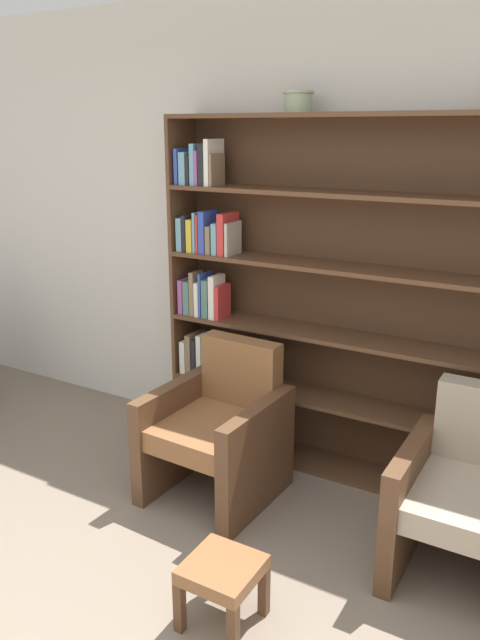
{
  "coord_description": "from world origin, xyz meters",
  "views": [
    {
      "loc": [
        1.21,
        -1.04,
        1.98
      ],
      "look_at": [
        -0.48,
        1.86,
        0.95
      ],
      "focal_mm": 35.0,
      "sensor_mm": 36.0,
      "label": 1
    }
  ],
  "objects_px": {
    "footstool": "(222,576)",
    "armchair_leather": "(219,429)",
    "bookshelf": "(337,311)",
    "bowl_terracotta": "(298,100)",
    "armchair_cushioned": "(474,498)"
  },
  "relations": [
    {
      "from": "bookshelf",
      "to": "footstool",
      "type": "relative_size",
      "value": 8.75
    },
    {
      "from": "bookshelf",
      "to": "footstool",
      "type": "xyz_separation_m",
      "value": [
        0.1,
        -1.42,
        -0.76
      ]
    },
    {
      "from": "bookshelf",
      "to": "bowl_terracotta",
      "type": "distance_m",
      "value": 1.18
    },
    {
      "from": "armchair_leather",
      "to": "armchair_cushioned",
      "type": "xyz_separation_m",
      "value": [
        1.36,
        0.0,
        0.0
      ]
    },
    {
      "from": "armchair_leather",
      "to": "footstool",
      "type": "distance_m",
      "value": 1.02
    },
    {
      "from": "footstool",
      "to": "armchair_leather",
      "type": "bearing_deg",
      "value": 122.63
    },
    {
      "from": "bookshelf",
      "to": "bowl_terracotta",
      "type": "bearing_deg",
      "value": -175.26
    },
    {
      "from": "armchair_cushioned",
      "to": "footstool",
      "type": "height_order",
      "value": "armchair_cushioned"
    },
    {
      "from": "armchair_cushioned",
      "to": "bookshelf",
      "type": "bearing_deg",
      "value": -32.23
    },
    {
      "from": "bowl_terracotta",
      "to": "footstool",
      "type": "distance_m",
      "value": 2.39
    },
    {
      "from": "armchair_cushioned",
      "to": "armchair_leather",
      "type": "bearing_deg",
      "value": -0.09
    },
    {
      "from": "armchair_cushioned",
      "to": "footstool",
      "type": "relative_size",
      "value": 2.87
    },
    {
      "from": "bookshelf",
      "to": "armchair_cushioned",
      "type": "distance_m",
      "value": 1.24
    },
    {
      "from": "bookshelf",
      "to": "armchair_leather",
      "type": "xyz_separation_m",
      "value": [
        -0.44,
        -0.58,
        -0.6
      ]
    },
    {
      "from": "armchair_leather",
      "to": "footstool",
      "type": "xyz_separation_m",
      "value": [
        0.54,
        -0.85,
        -0.16
      ]
    }
  ]
}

